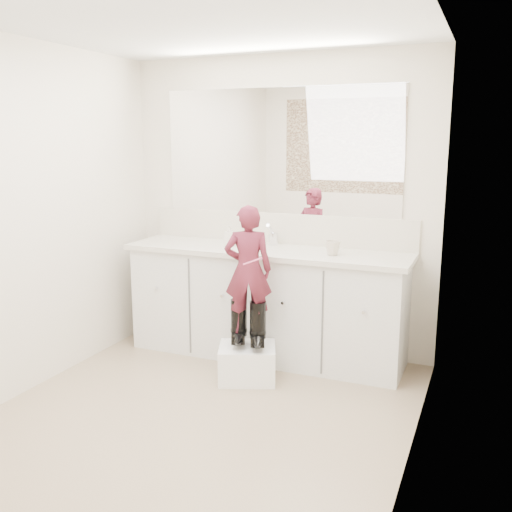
% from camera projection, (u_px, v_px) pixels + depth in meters
% --- Properties ---
extents(floor, '(3.00, 3.00, 0.00)m').
position_uv_depth(floor, '(194.00, 421.00, 3.58)').
color(floor, '#90775E').
rests_on(floor, ground).
extents(ceiling, '(3.00, 3.00, 0.00)m').
position_uv_depth(ceiling, '(184.00, 15.00, 3.09)').
color(ceiling, white).
rests_on(ceiling, wall_back).
extents(wall_back, '(2.60, 0.00, 2.60)m').
position_uv_depth(wall_back, '(279.00, 206.00, 4.69)').
color(wall_back, beige).
rests_on(wall_back, floor).
extents(wall_left, '(0.00, 3.00, 3.00)m').
position_uv_depth(wall_left, '(20.00, 221.00, 3.83)').
color(wall_left, beige).
rests_on(wall_left, floor).
extents(wall_right, '(0.00, 3.00, 3.00)m').
position_uv_depth(wall_right, '(418.00, 249.00, 2.84)').
color(wall_right, beige).
rests_on(wall_right, floor).
extents(vanity_cabinet, '(2.20, 0.55, 0.85)m').
position_uv_depth(vanity_cabinet, '(266.00, 305.00, 4.60)').
color(vanity_cabinet, silver).
rests_on(vanity_cabinet, floor).
extents(countertop, '(2.28, 0.58, 0.04)m').
position_uv_depth(countertop, '(266.00, 251.00, 4.49)').
color(countertop, beige).
rests_on(countertop, vanity_cabinet).
extents(backsplash, '(2.28, 0.03, 0.25)m').
position_uv_depth(backsplash, '(278.00, 228.00, 4.71)').
color(backsplash, beige).
rests_on(backsplash, countertop).
extents(mirror, '(2.00, 0.02, 1.00)m').
position_uv_depth(mirror, '(279.00, 151.00, 4.59)').
color(mirror, white).
rests_on(mirror, wall_back).
extents(faucet, '(0.08, 0.08, 0.10)m').
position_uv_depth(faucet, '(273.00, 239.00, 4.63)').
color(faucet, silver).
rests_on(faucet, countertop).
extents(cup, '(0.15, 0.15, 0.11)m').
position_uv_depth(cup, '(333.00, 248.00, 4.23)').
color(cup, beige).
rests_on(cup, countertop).
extents(soap_bottle, '(0.08, 0.08, 0.17)m').
position_uv_depth(soap_bottle, '(230.00, 235.00, 4.60)').
color(soap_bottle, silver).
rests_on(soap_bottle, countertop).
extents(step_stool, '(0.50, 0.46, 0.26)m').
position_uv_depth(step_stool, '(247.00, 363.00, 4.17)').
color(step_stool, white).
rests_on(step_stool, floor).
extents(boot_left, '(0.20, 0.26, 0.34)m').
position_uv_depth(boot_left, '(239.00, 322.00, 4.16)').
color(boot_left, black).
rests_on(boot_left, step_stool).
extents(boot_right, '(0.20, 0.26, 0.34)m').
position_uv_depth(boot_right, '(258.00, 324.00, 4.10)').
color(boot_right, black).
rests_on(boot_right, step_stool).
extents(toddler, '(0.40, 0.33, 0.93)m').
position_uv_depth(toddler, '(248.00, 270.00, 4.05)').
color(toddler, '#952D49').
rests_on(toddler, step_stool).
extents(toothbrush, '(0.13, 0.06, 0.06)m').
position_uv_depth(toothbrush, '(253.00, 261.00, 3.93)').
color(toothbrush, '#EE5C8A').
rests_on(toothbrush, toddler).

